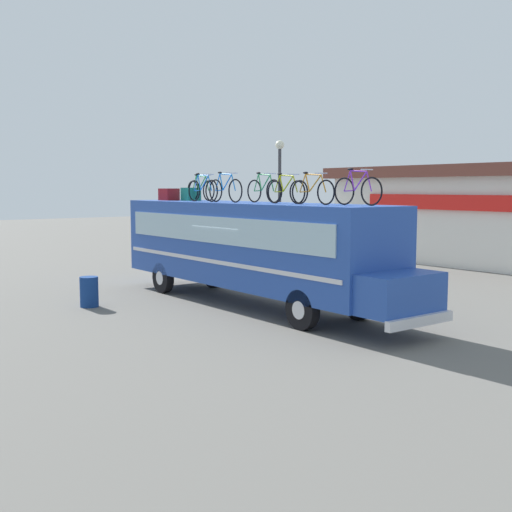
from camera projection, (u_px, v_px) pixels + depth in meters
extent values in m
plane|color=#605E59|center=(247.00, 304.00, 20.40)|extent=(120.00, 120.00, 0.00)
cube|color=#23479E|center=(247.00, 243.00, 20.19)|extent=(11.43, 2.39, 2.55)
cube|color=#23479E|center=(401.00, 294.00, 15.32)|extent=(1.06, 2.19, 0.98)
cube|color=#99B7C6|center=(215.00, 230.00, 19.42)|extent=(10.52, 0.04, 0.81)
cube|color=#99B7C6|center=(276.00, 227.00, 20.87)|extent=(10.52, 0.04, 0.81)
cube|color=silver|center=(215.00, 262.00, 19.52)|extent=(10.97, 0.03, 0.12)
cube|color=silver|center=(276.00, 257.00, 20.97)|extent=(10.97, 0.03, 0.12)
cube|color=silver|center=(420.00, 321.00, 14.91)|extent=(0.16, 2.27, 0.24)
cylinder|color=black|center=(302.00, 310.00, 16.63)|extent=(1.06, 0.28, 1.06)
cylinder|color=silver|center=(302.00, 310.00, 16.63)|extent=(0.48, 0.30, 0.48)
cylinder|color=black|center=(359.00, 301.00, 17.89)|extent=(1.06, 0.28, 1.06)
cylinder|color=silver|center=(359.00, 301.00, 17.89)|extent=(0.48, 0.30, 0.48)
cylinder|color=black|center=(163.00, 278.00, 22.52)|extent=(1.06, 0.28, 1.06)
cylinder|color=silver|center=(163.00, 278.00, 22.52)|extent=(0.48, 0.30, 0.48)
cylinder|color=black|center=(213.00, 273.00, 23.78)|extent=(1.06, 0.28, 1.06)
cylinder|color=silver|center=(213.00, 273.00, 23.78)|extent=(0.48, 0.30, 0.48)
cube|color=maroon|center=(169.00, 194.00, 23.61)|extent=(0.70, 0.51, 0.43)
cube|color=#1E7F66|center=(191.00, 194.00, 23.19)|extent=(0.54, 0.54, 0.47)
torus|color=black|center=(193.00, 191.00, 23.13)|extent=(0.72, 0.04, 0.72)
torus|color=black|center=(209.00, 191.00, 22.29)|extent=(0.72, 0.04, 0.72)
cylinder|color=green|center=(197.00, 183.00, 22.85)|extent=(0.20, 0.04, 0.52)
cylinder|color=green|center=(202.00, 183.00, 22.60)|extent=(0.49, 0.04, 0.50)
cylinder|color=green|center=(201.00, 176.00, 22.64)|extent=(0.63, 0.04, 0.07)
cylinder|color=green|center=(196.00, 190.00, 22.97)|extent=(0.40, 0.03, 0.05)
cylinder|color=green|center=(194.00, 183.00, 23.01)|extent=(0.26, 0.03, 0.54)
cylinder|color=green|center=(207.00, 184.00, 22.34)|extent=(0.22, 0.03, 0.50)
cylinder|color=silver|center=(206.00, 175.00, 22.39)|extent=(0.03, 0.44, 0.03)
ellipsoid|color=black|center=(196.00, 175.00, 22.88)|extent=(0.20, 0.08, 0.06)
torus|color=black|center=(194.00, 191.00, 21.70)|extent=(0.72, 0.04, 0.72)
torus|color=black|center=(212.00, 191.00, 20.85)|extent=(0.72, 0.04, 0.72)
cylinder|color=#197FDB|center=(199.00, 183.00, 21.41)|extent=(0.21, 0.04, 0.52)
cylinder|color=#197FDB|center=(204.00, 183.00, 21.16)|extent=(0.50, 0.04, 0.50)
cylinder|color=#197FDB|center=(203.00, 175.00, 21.20)|extent=(0.65, 0.04, 0.07)
cylinder|color=#197FDB|center=(197.00, 190.00, 21.53)|extent=(0.41, 0.03, 0.05)
cylinder|color=#197FDB|center=(196.00, 183.00, 21.58)|extent=(0.26, 0.03, 0.54)
cylinder|color=#197FDB|center=(210.00, 183.00, 20.90)|extent=(0.22, 0.03, 0.50)
cylinder|color=silver|center=(208.00, 174.00, 20.94)|extent=(0.03, 0.44, 0.03)
ellipsoid|color=black|center=(198.00, 174.00, 21.45)|extent=(0.20, 0.08, 0.06)
torus|color=black|center=(216.00, 191.00, 20.67)|extent=(0.74, 0.04, 0.74)
torus|color=black|center=(235.00, 191.00, 19.80)|extent=(0.74, 0.04, 0.74)
cylinder|color=#197FDB|center=(221.00, 182.00, 20.38)|extent=(0.21, 0.04, 0.53)
cylinder|color=#197FDB|center=(227.00, 182.00, 20.12)|extent=(0.51, 0.04, 0.51)
cylinder|color=#197FDB|center=(226.00, 174.00, 20.16)|extent=(0.66, 0.04, 0.07)
cylinder|color=#197FDB|center=(219.00, 190.00, 20.50)|extent=(0.42, 0.03, 0.05)
cylinder|color=#197FDB|center=(218.00, 182.00, 20.54)|extent=(0.27, 0.03, 0.55)
cylinder|color=#197FDB|center=(233.00, 183.00, 19.85)|extent=(0.23, 0.03, 0.51)
cylinder|color=silver|center=(232.00, 173.00, 19.89)|extent=(0.03, 0.44, 0.03)
ellipsoid|color=black|center=(220.00, 173.00, 20.42)|extent=(0.20, 0.08, 0.06)
torus|color=black|center=(254.00, 191.00, 20.02)|extent=(0.71, 0.04, 0.71)
torus|color=black|center=(274.00, 191.00, 19.25)|extent=(0.71, 0.04, 0.71)
cylinder|color=green|center=(260.00, 182.00, 19.76)|extent=(0.19, 0.04, 0.51)
cylinder|color=green|center=(266.00, 183.00, 19.53)|extent=(0.45, 0.04, 0.49)
cylinder|color=green|center=(264.00, 175.00, 19.57)|extent=(0.59, 0.04, 0.07)
cylinder|color=green|center=(258.00, 191.00, 19.88)|extent=(0.37, 0.03, 0.05)
cylinder|color=green|center=(256.00, 183.00, 19.91)|extent=(0.24, 0.03, 0.53)
cylinder|color=green|center=(272.00, 183.00, 19.30)|extent=(0.21, 0.03, 0.50)
cylinder|color=silver|center=(270.00, 173.00, 19.33)|extent=(0.03, 0.44, 0.03)
ellipsoid|color=black|center=(258.00, 173.00, 19.80)|extent=(0.20, 0.08, 0.06)
torus|color=black|center=(275.00, 192.00, 18.90)|extent=(0.67, 0.04, 0.67)
torus|color=black|center=(297.00, 192.00, 18.10)|extent=(0.67, 0.04, 0.67)
cylinder|color=#B2B20C|center=(281.00, 183.00, 18.63)|extent=(0.20, 0.04, 0.48)
cylinder|color=#B2B20C|center=(288.00, 184.00, 18.40)|extent=(0.47, 0.04, 0.46)
cylinder|color=#B2B20C|center=(286.00, 176.00, 18.43)|extent=(0.61, 0.04, 0.07)
cylinder|color=#B2B20C|center=(279.00, 192.00, 18.75)|extent=(0.39, 0.03, 0.05)
cylinder|color=#B2B20C|center=(277.00, 184.00, 18.79)|extent=(0.25, 0.03, 0.50)
cylinder|color=#B2B20C|center=(295.00, 184.00, 18.15)|extent=(0.21, 0.03, 0.47)
cylinder|color=silver|center=(293.00, 174.00, 18.19)|extent=(0.03, 0.44, 0.03)
ellipsoid|color=black|center=(280.00, 174.00, 18.67)|extent=(0.20, 0.08, 0.06)
torus|color=black|center=(300.00, 192.00, 17.89)|extent=(0.68, 0.04, 0.68)
torus|color=black|center=(326.00, 192.00, 17.06)|extent=(0.68, 0.04, 0.68)
cylinder|color=orange|center=(307.00, 183.00, 17.62)|extent=(0.20, 0.04, 0.49)
cylinder|color=orange|center=(315.00, 183.00, 17.37)|extent=(0.49, 0.04, 0.47)
cylinder|color=orange|center=(313.00, 175.00, 17.41)|extent=(0.63, 0.04, 0.07)
cylinder|color=orange|center=(305.00, 192.00, 17.73)|extent=(0.40, 0.03, 0.05)
cylinder|color=orange|center=(303.00, 183.00, 17.78)|extent=(0.26, 0.03, 0.51)
cylinder|color=orange|center=(323.00, 184.00, 17.11)|extent=(0.22, 0.03, 0.47)
cylinder|color=silver|center=(321.00, 173.00, 17.15)|extent=(0.03, 0.44, 0.03)
ellipsoid|color=black|center=(306.00, 173.00, 17.65)|extent=(0.20, 0.08, 0.06)
torus|color=black|center=(344.00, 191.00, 17.07)|extent=(0.74, 0.04, 0.74)
torus|color=black|center=(371.00, 191.00, 16.30)|extent=(0.74, 0.04, 0.74)
cylinder|color=purple|center=(352.00, 181.00, 16.81)|extent=(0.19, 0.04, 0.53)
cylinder|color=purple|center=(360.00, 181.00, 16.58)|extent=(0.46, 0.04, 0.51)
cylinder|color=purple|center=(358.00, 171.00, 16.62)|extent=(0.59, 0.04, 0.07)
cylinder|color=purple|center=(349.00, 191.00, 16.92)|extent=(0.37, 0.03, 0.05)
cylinder|color=purple|center=(347.00, 181.00, 16.96)|extent=(0.24, 0.03, 0.55)
cylinder|color=purple|center=(369.00, 181.00, 16.34)|extent=(0.21, 0.03, 0.52)
cylinder|color=silver|center=(367.00, 170.00, 16.38)|extent=(0.03, 0.44, 0.03)
ellipsoid|color=black|center=(350.00, 169.00, 16.84)|extent=(0.20, 0.08, 0.06)
cube|color=silver|center=(497.00, 219.00, 32.81)|extent=(13.90, 9.55, 4.19)
cube|color=brown|center=(499.00, 172.00, 32.56)|extent=(15.01, 10.32, 0.57)
cube|color=red|center=(438.00, 202.00, 29.79)|extent=(8.34, 0.16, 0.70)
cylinder|color=navy|center=(89.00, 292.00, 19.86)|extent=(0.56, 0.56, 0.94)
cylinder|color=#38383D|center=(280.00, 210.00, 27.90)|extent=(0.14, 0.14, 5.41)
sphere|color=#F2EDCC|center=(280.00, 145.00, 27.60)|extent=(0.38, 0.38, 0.38)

